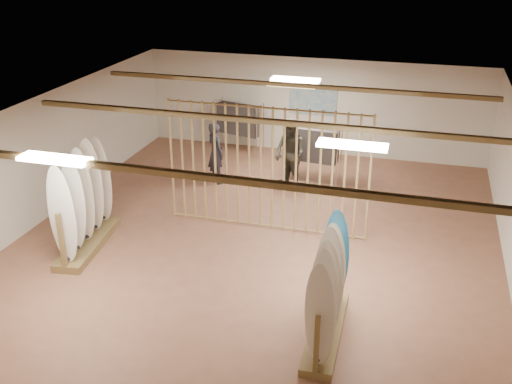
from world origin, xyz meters
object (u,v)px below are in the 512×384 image
(clothing_rack_b, at_px, (312,144))
(shopper_b, at_px, (290,150))
(rack_left, at_px, (85,215))
(clothing_rack_a, at_px, (239,119))
(shopper_a, at_px, (216,149))
(rack_right, at_px, (327,302))

(clothing_rack_b, distance_m, shopper_b, 0.77)
(clothing_rack_b, height_order, shopper_b, shopper_b)
(rack_left, distance_m, shopper_b, 5.40)
(clothing_rack_a, distance_m, shopper_a, 2.43)
(clothing_rack_b, relative_size, shopper_b, 0.75)
(rack_left, height_order, shopper_a, rack_left)
(rack_left, distance_m, clothing_rack_a, 6.62)
(rack_right, xyz_separation_m, clothing_rack_b, (-1.53, 6.43, 0.38))
(rack_right, height_order, clothing_rack_b, rack_right)
(rack_right, relative_size, clothing_rack_a, 1.48)
(rack_left, relative_size, rack_right, 1.01)
(clothing_rack_b, bearing_deg, rack_left, -121.34)
(clothing_rack_a, height_order, shopper_b, shopper_b)
(clothing_rack_a, bearing_deg, shopper_a, -71.93)
(clothing_rack_b, bearing_deg, shopper_b, -119.50)
(rack_left, relative_size, clothing_rack_a, 1.49)
(clothing_rack_a, bearing_deg, rack_left, -86.18)
(rack_left, bearing_deg, clothing_rack_a, 71.28)
(rack_left, distance_m, clothing_rack_b, 6.17)
(rack_left, distance_m, shopper_a, 4.31)
(clothing_rack_a, xyz_separation_m, shopper_a, (0.13, -2.42, -0.08))
(shopper_b, bearing_deg, rack_right, -33.44)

